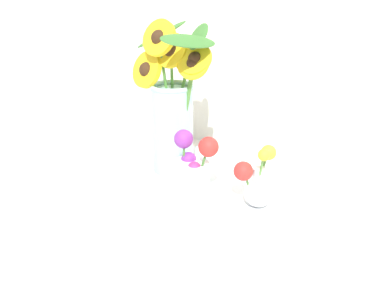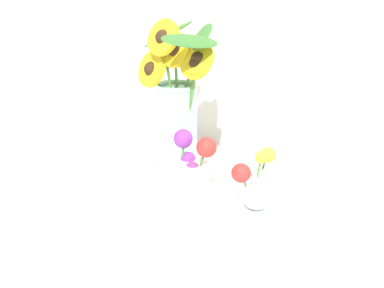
% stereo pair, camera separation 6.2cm
% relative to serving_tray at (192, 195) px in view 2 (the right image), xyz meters
% --- Properties ---
extents(ground_plane, '(6.00, 6.00, 0.00)m').
position_rel_serving_tray_xyz_m(ground_plane, '(0.03, -0.11, -0.01)').
color(ground_plane, silver).
extents(serving_tray, '(0.53, 0.53, 0.02)m').
position_rel_serving_tray_xyz_m(serving_tray, '(0.00, 0.00, 0.00)').
color(serving_tray, silver).
rests_on(serving_tray, ground_plane).
extents(mason_jar_sunflowers, '(0.25, 0.22, 0.37)m').
position_rel_serving_tray_xyz_m(mason_jar_sunflowers, '(-0.10, 0.06, 0.18)').
color(mason_jar_sunflowers, '#9ED1D6').
rests_on(mason_jar_sunflowers, serving_tray).
extents(vase_small_center, '(0.11, 0.08, 0.15)m').
position_rel_serving_tray_xyz_m(vase_small_center, '(0.02, -0.03, 0.08)').
color(vase_small_center, white).
rests_on(vase_small_center, serving_tray).
extents(vase_bulb_right, '(0.08, 0.09, 0.14)m').
position_rel_serving_tray_xyz_m(vase_bulb_right, '(0.15, 0.03, 0.07)').
color(vase_bulb_right, white).
rests_on(vase_bulb_right, serving_tray).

